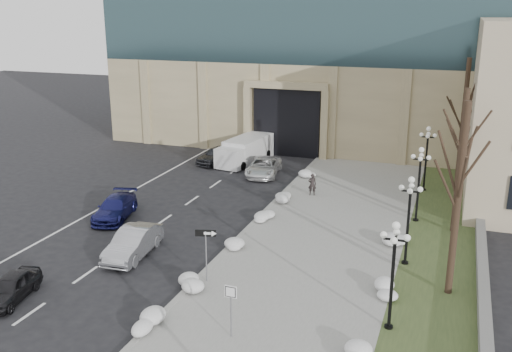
{
  "coord_description": "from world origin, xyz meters",
  "views": [
    {
      "loc": [
        10.17,
        -15.3,
        12.77
      ],
      "look_at": [
        -0.38,
        13.99,
        3.5
      ],
      "focal_mm": 40.0,
      "sensor_mm": 36.0,
      "label": 1
    }
  ],
  "objects_px": {
    "keep_sign": "(231,300)",
    "lamppost_b": "(409,209)",
    "box_truck": "(245,151)",
    "lamppost_c": "(419,174)",
    "one_way_sign": "(209,240)",
    "car_d": "(264,167)",
    "car_a": "(11,288)",
    "car_c": "(115,208)",
    "car_b": "(133,243)",
    "lamppost_d": "(427,150)",
    "lamppost_a": "(393,261)",
    "car_e": "(217,155)",
    "pedestrian": "(312,184)"
  },
  "relations": [
    {
      "from": "car_d",
      "to": "lamppost_b",
      "type": "distance_m",
      "value": 18.0
    },
    {
      "from": "pedestrian",
      "to": "lamppost_a",
      "type": "height_order",
      "value": "lamppost_a"
    },
    {
      "from": "car_a",
      "to": "car_c",
      "type": "relative_size",
      "value": 0.78
    },
    {
      "from": "box_truck",
      "to": "keep_sign",
      "type": "height_order",
      "value": "keep_sign"
    },
    {
      "from": "car_d",
      "to": "pedestrian",
      "type": "relative_size",
      "value": 3.18
    },
    {
      "from": "box_truck",
      "to": "car_a",
      "type": "bearing_deg",
      "value": -84.91
    },
    {
      "from": "car_d",
      "to": "car_e",
      "type": "height_order",
      "value": "car_e"
    },
    {
      "from": "car_c",
      "to": "pedestrian",
      "type": "distance_m",
      "value": 13.44
    },
    {
      "from": "car_a",
      "to": "lamppost_d",
      "type": "xyz_separation_m",
      "value": [
        16.4,
        22.73,
        2.47
      ]
    },
    {
      "from": "car_b",
      "to": "box_truck",
      "type": "bearing_deg",
      "value": 88.14
    },
    {
      "from": "one_way_sign",
      "to": "keep_sign",
      "type": "bearing_deg",
      "value": -71.88
    },
    {
      "from": "keep_sign",
      "to": "lamppost_c",
      "type": "height_order",
      "value": "lamppost_c"
    },
    {
      "from": "one_way_sign",
      "to": "pedestrian",
      "type": "bearing_deg",
      "value": 68.86
    },
    {
      "from": "car_d",
      "to": "lamppost_a",
      "type": "bearing_deg",
      "value": -65.96
    },
    {
      "from": "car_b",
      "to": "lamppost_a",
      "type": "relative_size",
      "value": 0.95
    },
    {
      "from": "keep_sign",
      "to": "lamppost_c",
      "type": "xyz_separation_m",
      "value": [
        5.84,
        15.83,
        1.34
      ]
    },
    {
      "from": "car_a",
      "to": "one_way_sign",
      "type": "relative_size",
      "value": 1.29
    },
    {
      "from": "car_a",
      "to": "pedestrian",
      "type": "xyz_separation_m",
      "value": [
        9.14,
        18.86,
        0.29
      ]
    },
    {
      "from": "lamppost_d",
      "to": "one_way_sign",
      "type": "bearing_deg",
      "value": -115.22
    },
    {
      "from": "keep_sign",
      "to": "lamppost_a",
      "type": "xyz_separation_m",
      "value": [
        5.84,
        2.83,
        1.34
      ]
    },
    {
      "from": "car_d",
      "to": "pedestrian",
      "type": "xyz_separation_m",
      "value": [
        4.93,
        -3.91,
        0.21
      ]
    },
    {
      "from": "keep_sign",
      "to": "lamppost_c",
      "type": "distance_m",
      "value": 16.92
    },
    {
      "from": "car_c",
      "to": "lamppost_b",
      "type": "xyz_separation_m",
      "value": [
        17.84,
        -0.85,
        2.41
      ]
    },
    {
      "from": "box_truck",
      "to": "lamppost_a",
      "type": "height_order",
      "value": "lamppost_a"
    },
    {
      "from": "lamppost_a",
      "to": "car_e",
      "type": "bearing_deg",
      "value": 128.42
    },
    {
      "from": "car_c",
      "to": "lamppost_c",
      "type": "relative_size",
      "value": 0.96
    },
    {
      "from": "car_e",
      "to": "lamppost_b",
      "type": "relative_size",
      "value": 0.89
    },
    {
      "from": "lamppost_c",
      "to": "car_b",
      "type": "bearing_deg",
      "value": -143.31
    },
    {
      "from": "car_e",
      "to": "car_a",
      "type": "bearing_deg",
      "value": -74.1
    },
    {
      "from": "car_e",
      "to": "lamppost_b",
      "type": "bearing_deg",
      "value": -26.99
    },
    {
      "from": "lamppost_d",
      "to": "car_d",
      "type": "bearing_deg",
      "value": 179.84
    },
    {
      "from": "car_e",
      "to": "box_truck",
      "type": "bearing_deg",
      "value": 41.71
    },
    {
      "from": "car_e",
      "to": "box_truck",
      "type": "relative_size",
      "value": 0.63
    },
    {
      "from": "one_way_sign",
      "to": "box_truck",
      "type": "bearing_deg",
      "value": 90.68
    },
    {
      "from": "car_a",
      "to": "box_truck",
      "type": "height_order",
      "value": "box_truck"
    },
    {
      "from": "one_way_sign",
      "to": "lamppost_d",
      "type": "height_order",
      "value": "lamppost_d"
    },
    {
      "from": "box_truck",
      "to": "car_b",
      "type": "bearing_deg",
      "value": -78.2
    },
    {
      "from": "box_truck",
      "to": "lamppost_c",
      "type": "xyz_separation_m",
      "value": [
        14.93,
        -9.63,
        2.08
      ]
    },
    {
      "from": "pedestrian",
      "to": "keep_sign",
      "type": "height_order",
      "value": "keep_sign"
    },
    {
      "from": "car_e",
      "to": "one_way_sign",
      "type": "xyz_separation_m",
      "value": [
        8.48,
        -20.26,
        1.55
      ]
    },
    {
      "from": "box_truck",
      "to": "keep_sign",
      "type": "xyz_separation_m",
      "value": [
        9.09,
        -25.45,
        0.73
      ]
    },
    {
      "from": "car_b",
      "to": "car_d",
      "type": "height_order",
      "value": "car_b"
    },
    {
      "from": "lamppost_b",
      "to": "car_e",
      "type": "bearing_deg",
      "value": 138.65
    },
    {
      "from": "car_b",
      "to": "car_d",
      "type": "xyz_separation_m",
      "value": [
        1.55,
        16.76,
        -0.06
      ]
    },
    {
      "from": "car_c",
      "to": "lamppost_c",
      "type": "bearing_deg",
      "value": 3.48
    },
    {
      "from": "box_truck",
      "to": "lamppost_b",
      "type": "xyz_separation_m",
      "value": [
        14.93,
        -16.13,
        2.08
      ]
    },
    {
      "from": "car_d",
      "to": "car_c",
      "type": "bearing_deg",
      "value": -122.8
    },
    {
      "from": "box_truck",
      "to": "lamppost_c",
      "type": "distance_m",
      "value": 17.89
    },
    {
      "from": "keep_sign",
      "to": "lamppost_b",
      "type": "relative_size",
      "value": 0.49
    },
    {
      "from": "one_way_sign",
      "to": "lamppost_a",
      "type": "relative_size",
      "value": 0.58
    }
  ]
}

